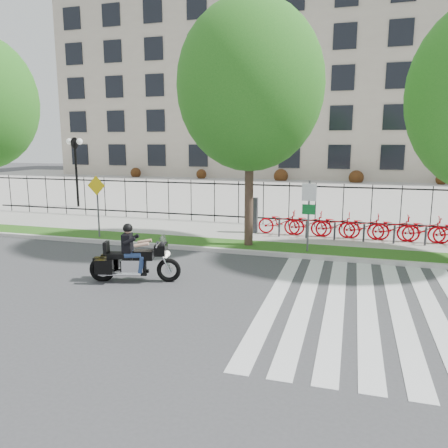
# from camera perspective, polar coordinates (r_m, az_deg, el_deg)

# --- Properties ---
(ground) EXTENTS (120.00, 120.00, 0.00)m
(ground) POSITION_cam_1_polar(r_m,az_deg,el_deg) (12.07, -3.71, -8.51)
(ground) COLOR #3C3C3E
(ground) RESTS_ON ground
(curb) EXTENTS (60.00, 0.20, 0.15)m
(curb) POSITION_cam_1_polar(r_m,az_deg,el_deg) (15.80, 1.43, -3.58)
(curb) COLOR beige
(curb) RESTS_ON ground
(grass_verge) EXTENTS (60.00, 1.50, 0.15)m
(grass_verge) POSITION_cam_1_polar(r_m,az_deg,el_deg) (16.60, 2.19, -2.89)
(grass_verge) COLOR #1A4D13
(grass_verge) RESTS_ON ground
(sidewalk) EXTENTS (60.00, 3.50, 0.15)m
(sidewalk) POSITION_cam_1_polar(r_m,az_deg,el_deg) (18.97, 4.06, -1.19)
(sidewalk) COLOR #9D9B93
(sidewalk) RESTS_ON ground
(plaza) EXTENTS (80.00, 34.00, 0.10)m
(plaza) POSITION_cam_1_polar(r_m,az_deg,el_deg) (36.12, 10.11, 4.27)
(plaza) COLOR #9D9B93
(plaza) RESTS_ON ground
(crosswalk_stripes) EXTENTS (5.70, 8.00, 0.01)m
(crosswalk_stripes) POSITION_cam_1_polar(r_m,az_deg,el_deg) (11.43, 20.04, -10.25)
(crosswalk_stripes) COLOR silver
(crosswalk_stripes) RESTS_ON ground
(iron_fence) EXTENTS (30.00, 0.06, 2.00)m
(iron_fence) POSITION_cam_1_polar(r_m,az_deg,el_deg) (20.48, 5.16, 2.73)
(iron_fence) COLOR black
(iron_fence) RESTS_ON sidewalk
(office_building) EXTENTS (60.00, 21.90, 20.15)m
(office_building) POSITION_cam_1_polar(r_m,az_deg,el_deg) (56.07, 12.88, 16.55)
(office_building) COLOR #AC9D8A
(office_building) RESTS_ON ground
(lamp_post_left) EXTENTS (1.06, 0.70, 4.25)m
(lamp_post_left) POSITION_cam_1_polar(r_m,az_deg,el_deg) (27.76, -18.85, 8.53)
(lamp_post_left) COLOR black
(lamp_post_left) RESTS_ON ground
(street_tree_1) EXTENTS (5.23, 5.23, 8.77)m
(street_tree_1) POSITION_cam_1_polar(r_m,az_deg,el_deg) (16.18, 3.43, 17.53)
(street_tree_1) COLOR #38281E
(street_tree_1) RESTS_ON grass_verge
(bike_share_station) EXTENTS (11.15, 0.88, 1.50)m
(bike_share_station) POSITION_cam_1_polar(r_m,az_deg,el_deg) (18.26, 21.06, -0.46)
(bike_share_station) COLOR #2D2D33
(bike_share_station) RESTS_ON sidewalk
(sign_pole_regulatory) EXTENTS (0.50, 0.09, 2.50)m
(sign_pole_regulatory) POSITION_cam_1_polar(r_m,az_deg,el_deg) (15.50, 11.01, 2.22)
(sign_pole_regulatory) COLOR #59595B
(sign_pole_regulatory) RESTS_ON grass_verge
(sign_pole_warning) EXTENTS (0.78, 0.09, 2.49)m
(sign_pole_warning) POSITION_cam_1_polar(r_m,az_deg,el_deg) (18.31, -16.23, 3.27)
(sign_pole_warning) COLOR #59595B
(sign_pole_warning) RESTS_ON grass_verge
(motorcycle_rider) EXTENTS (2.60, 1.14, 2.05)m
(motorcycle_rider) POSITION_cam_1_polar(r_m,az_deg,el_deg) (12.78, -11.67, -4.43)
(motorcycle_rider) COLOR black
(motorcycle_rider) RESTS_ON ground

